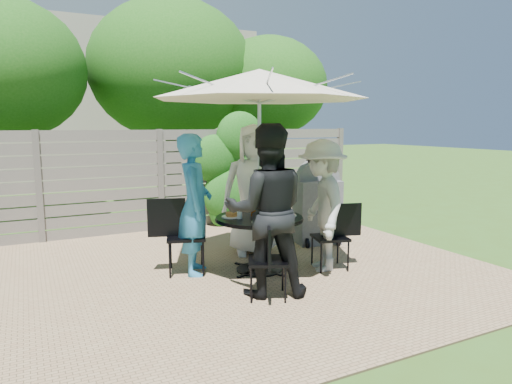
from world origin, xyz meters
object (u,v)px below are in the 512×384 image
person_right (322,206)px  plate_left (232,215)px  umbrella (259,85)px  glass_left (240,213)px  chair_back (253,233)px  chair_front (268,276)px  glass_right (278,210)px  person_back (254,190)px  person_left (195,205)px  chair_left (185,251)px  person_front (267,211)px  plate_right (287,214)px  chair_right (331,250)px  coffee_cup (265,209)px  bbq_grill (317,205)px  glass_front (270,215)px  plate_extra (276,219)px  patio_table (259,233)px  syrup_jug (254,210)px  plate_back (257,210)px  plate_front (262,221)px

person_right → plate_left: (-1.11, 0.44, -0.11)m
umbrella → glass_left: bearing=-179.6°
chair_back → chair_front: bearing=-7.7°
glass_right → person_right: bearing=-32.0°
person_back → person_left: size_ratio=1.07×
chair_left → person_right: size_ratio=0.57×
umbrella → glass_left: 1.64m
umbrella → chair_back: (0.35, 0.90, -2.13)m
chair_back → person_right: size_ratio=0.55×
person_front → plate_right: 0.93m
person_right → glass_right: 0.58m
person_back → plate_right: (0.03, -0.90, -0.21)m
person_back → chair_right: 1.45m
person_left → coffee_cup: size_ratio=15.17×
chair_right → bbq_grill: 1.40m
person_front → chair_right: bearing=-139.2°
glass_front → bbq_grill: bearing=37.3°
chair_left → plate_extra: size_ratio=4.17×
person_front → glass_right: size_ratio=13.89×
patio_table → syrup_jug: size_ratio=9.17×
chair_front → glass_left: chair_front is taller
glass_left → syrup_jug: size_ratio=0.88×
glass_right → coffee_cup: 0.20m
plate_back → plate_left: (-0.47, -0.20, 0.00)m
chair_back → person_front: 1.92m
chair_back → glass_front: size_ratio=6.83×
plate_front → plate_right: size_ratio=1.00×
person_front → plate_extra: size_ratio=8.10×
plate_extra → chair_front: bearing=-126.8°
plate_left → plate_back: bearing=23.4°
chair_front → bbq_grill: bbq_grill is taller
person_back → umbrella: bearing=-90.0°
person_right → plate_back: bearing=-113.4°
plate_right → glass_front: bearing=-156.1°
plate_left → glass_front: glass_front is taller
glass_front → plate_front: bearing=-157.8°
plate_front → plate_right: (0.47, 0.20, 0.00)m
glass_left → person_front: bearing=-91.9°
chair_front → person_right: bearing=-36.6°
chair_left → person_front: size_ratio=0.51×
plate_front → coffee_cup: (0.31, 0.50, 0.04)m
person_back → plate_back: person_back is taller
plate_right → person_front: bearing=-135.0°
patio_table → plate_right: size_ratio=5.64×
person_left → plate_extra: (0.83, -0.65, -0.14)m
bbq_grill → plate_right: bearing=-126.5°
person_right → syrup_jug: bearing=-93.2°
person_right → glass_right: (-0.49, 0.31, -0.06)m
plate_left → chair_left: bearing=158.5°
person_right → plate_right: size_ratio=6.71×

